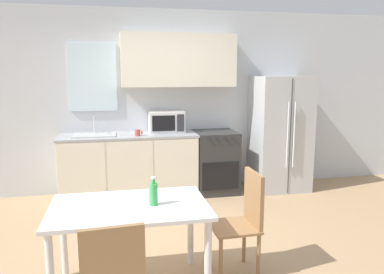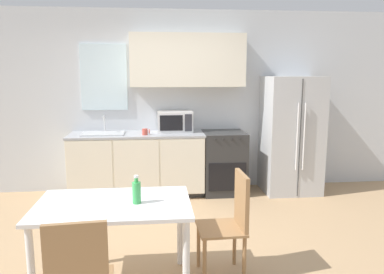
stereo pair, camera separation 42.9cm
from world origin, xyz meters
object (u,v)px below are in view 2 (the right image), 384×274
at_px(dining_table, 114,214).
at_px(microwave, 175,121).
at_px(refrigerator, 291,135).
at_px(coffee_mug, 145,132).
at_px(oven_range, 224,162).
at_px(dining_chair_side, 232,217).
at_px(drink_bottle, 137,192).

bearing_deg(dining_table, microwave, 75.75).
height_order(refrigerator, coffee_mug, refrigerator).
relative_size(coffee_mug, dining_table, 0.09).
bearing_deg(oven_range, coffee_mug, -174.08).
bearing_deg(oven_range, dining_table, -119.33).
relative_size(microwave, dining_chair_side, 0.55).
distance_m(refrigerator, microwave, 1.74).
xyz_separation_m(oven_range, dining_table, (-1.36, -2.42, 0.18)).
xyz_separation_m(coffee_mug, dining_chair_side, (0.79, -2.20, -0.42)).
xyz_separation_m(oven_range, dining_chair_side, (-0.36, -2.32, 0.08)).
height_order(refrigerator, dining_chair_side, refrigerator).
bearing_deg(refrigerator, oven_range, 178.00).
height_order(oven_range, refrigerator, refrigerator).
bearing_deg(drink_bottle, microwave, 79.97).
relative_size(oven_range, coffee_mug, 8.53).
bearing_deg(coffee_mug, oven_range, 5.92).
distance_m(microwave, dining_table, 2.65).
relative_size(refrigerator, microwave, 3.38).
bearing_deg(oven_range, dining_chair_side, -98.78).
distance_m(oven_range, dining_chair_side, 2.35).
bearing_deg(refrigerator, dining_table, -134.83).
height_order(microwave, dining_table, microwave).
xyz_separation_m(refrigerator, microwave, (-1.73, 0.15, 0.20)).
bearing_deg(coffee_mug, dining_table, -95.27).
height_order(refrigerator, microwave, refrigerator).
bearing_deg(coffee_mug, drink_bottle, -90.54).
height_order(oven_range, dining_table, oven_range).
bearing_deg(oven_range, microwave, 170.82).
bearing_deg(microwave, coffee_mug, -151.45).
xyz_separation_m(coffee_mug, dining_table, (-0.21, -2.30, -0.32)).
bearing_deg(microwave, dining_chair_side, -81.65).
relative_size(dining_table, drink_bottle, 5.39).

